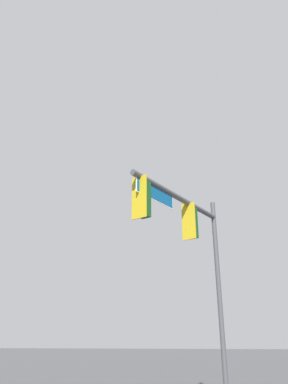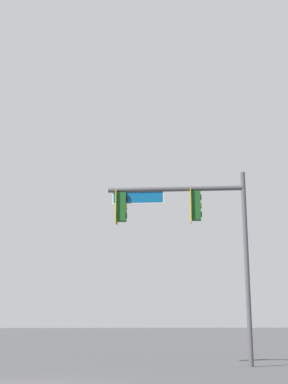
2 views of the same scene
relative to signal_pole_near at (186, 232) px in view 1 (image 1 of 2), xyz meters
The scene contains 1 object.
signal_pole_near is the anchor object (origin of this frame).
Camera 1 is at (6.18, -2.64, 1.81)m, focal length 35.00 mm.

